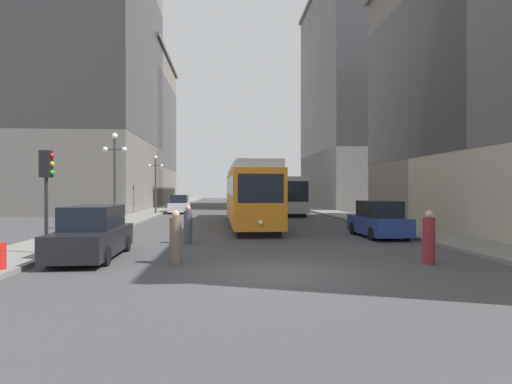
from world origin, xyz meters
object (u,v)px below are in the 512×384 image
Objects in this scene: transit_bus at (283,194)px; parked_car_left_near at (179,205)px; pedestrian_crossing_near at (176,239)px; fire_hydrant at (1,256)px; pedestrian_on_sidewalk at (429,239)px; parked_car_right_far at (379,220)px; lamp_post_left_near at (115,165)px; lamp_post_left_far at (156,175)px; pedestrian_crossing_far at (188,226)px; streetcar at (249,194)px; parked_car_left_mid at (93,234)px; traffic_light_near_left at (47,174)px.

parked_car_left_near is at bearing 166.64° from transit_bus.
pedestrian_crossing_near is 4.90m from fire_hydrant.
pedestrian_crossing_near reaches higher than pedestrian_on_sidewalk.
lamp_post_left_near is (-14.15, 4.80, 2.95)m from parked_car_right_far.
parked_car_right_far is 23.92m from lamp_post_left_far.
parked_car_left_near is at bearing 55.31° from lamp_post_left_far.
lamp_post_left_far is at bearing -178.59° from transit_bus.
parked_car_right_far is at bearing -13.46° from pedestrian_crossing_near.
pedestrian_crossing_far is (2.96, -23.53, -0.06)m from parked_car_left_near.
streetcar is at bearing -50.57° from parked_car_right_far.
parked_car_left_mid reaches higher than pedestrian_on_sidewalk.
lamp_post_left_near reaches higher than streetcar.
parked_car_right_far is (12.25, -21.82, -0.00)m from parked_car_left_near.
pedestrian_on_sidewalk is at bearing -71.76° from streetcar.
pedestrian_on_sidewalk is (1.05, -27.07, -1.14)m from transit_bus.
traffic_light_near_left reaches higher than parked_car_left_mid.
transit_bus is 27.15m from parked_car_left_mid.
pedestrian_crossing_near is 0.48× the size of traffic_light_near_left.
pedestrian_crossing_near is at bearing 16.18° from fire_hydrant.
lamp_post_left_far reaches higher than parked_car_left_mid.
fire_hydrant is at bearing -89.52° from lamp_post_left_far.
pedestrian_crossing_near is 2.30× the size of fire_hydrant.
pedestrian_crossing_far is at bearing -53.26° from lamp_post_left_near.
traffic_light_near_left reaches higher than parked_car_right_far.
lamp_post_left_near is at bearing 63.41° from pedestrian_crossing_near.
transit_bus is at bearing 25.33° from pedestrian_crossing_near.
streetcar is 14.66m from lamp_post_left_far.
parked_car_left_mid is at bearing -11.06° from traffic_light_near_left.
parked_car_right_far is at bearing -53.42° from lamp_post_left_far.
transit_bus is 2.46× the size of parked_car_left_mid.
parked_car_left_near is 17.38m from lamp_post_left_near.
traffic_light_near_left is (-12.85, 2.24, 2.13)m from pedestrian_on_sidewalk.
parked_car_right_far reaches higher than fire_hydrant.
fire_hydrant is (0.23, -27.19, -3.16)m from lamp_post_left_far.
lamp_post_left_near is (-1.90, 10.22, 2.95)m from parked_car_left_mid.
fire_hydrant is at bearing -89.00° from lamp_post_left_near.
streetcar is at bearing 62.49° from fire_hydrant.
pedestrian_on_sidewalk is at bearing -53.73° from pedestrian_crossing_near.
parked_car_left_near is at bearing 46.37° from pedestrian_crossing_near.
parked_car_right_far is at bearing -18.72° from lamp_post_left_near.
transit_bus is 16.23× the size of fire_hydrant.
pedestrian_crossing_near is (3.02, -28.57, -0.04)m from parked_car_left_near.
fire_hydrant is (-1.67, -29.94, -0.32)m from parked_car_left_near.
streetcar reaches higher than transit_bus.
transit_bus is 7.22× the size of pedestrian_crossing_far.
pedestrian_crossing_far is at bearing 8.62° from parked_car_right_far.
parked_car_left_mid is 1.15× the size of parked_car_right_far.
streetcar is at bearing -108.94° from transit_bus.
parked_car_right_far is (12.25, 5.43, -0.00)m from parked_car_left_mid.
pedestrian_on_sidewalk is (5.01, -14.27, -1.30)m from streetcar.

